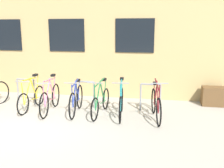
{
  "coord_description": "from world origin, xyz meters",
  "views": [
    {
      "loc": [
        3.28,
        -5.38,
        2.39
      ],
      "look_at": [
        1.93,
        1.6,
        0.84
      ],
      "focal_mm": 40.5,
      "sensor_mm": 36.0,
      "label": 1
    }
  ],
  "objects_px": {
    "bicycle_blue": "(76,100)",
    "bicycle_green": "(101,101)",
    "bicycle_yellow": "(32,97)",
    "bicycle_pink": "(50,98)",
    "bicycle_maroon": "(156,104)",
    "bicycle_teal": "(121,102)",
    "planter_box": "(213,96)"
  },
  "relations": [
    {
      "from": "bicycle_yellow",
      "to": "bicycle_green",
      "type": "xyz_separation_m",
      "value": [
        2.15,
        -0.03,
        0.0
      ]
    },
    {
      "from": "bicycle_blue",
      "to": "bicycle_green",
      "type": "distance_m",
      "value": 0.72
    },
    {
      "from": "bicycle_maroon",
      "to": "bicycle_green",
      "type": "xyz_separation_m",
      "value": [
        -1.56,
        0.09,
        -0.03
      ]
    },
    {
      "from": "bicycle_green",
      "to": "bicycle_pink",
      "type": "distance_m",
      "value": 1.51
    },
    {
      "from": "bicycle_yellow",
      "to": "planter_box",
      "type": "height_order",
      "value": "bicycle_yellow"
    },
    {
      "from": "bicycle_teal",
      "to": "planter_box",
      "type": "xyz_separation_m",
      "value": [
        2.73,
        1.55,
        -0.09
      ]
    },
    {
      "from": "bicycle_blue",
      "to": "bicycle_green",
      "type": "xyz_separation_m",
      "value": [
        0.72,
        0.03,
        -0.02
      ]
    },
    {
      "from": "bicycle_maroon",
      "to": "planter_box",
      "type": "bearing_deg",
      "value": 41.61
    },
    {
      "from": "bicycle_blue",
      "to": "bicycle_teal",
      "type": "xyz_separation_m",
      "value": [
        1.32,
        -0.03,
        0.0
      ]
    },
    {
      "from": "bicycle_blue",
      "to": "bicycle_pink",
      "type": "distance_m",
      "value": 0.79
    },
    {
      "from": "bicycle_yellow",
      "to": "planter_box",
      "type": "distance_m",
      "value": 5.67
    },
    {
      "from": "bicycle_yellow",
      "to": "bicycle_blue",
      "type": "distance_m",
      "value": 1.44
    },
    {
      "from": "planter_box",
      "to": "bicycle_yellow",
      "type": "bearing_deg",
      "value": -165.1
    },
    {
      "from": "bicycle_yellow",
      "to": "bicycle_maroon",
      "type": "height_order",
      "value": "bicycle_maroon"
    },
    {
      "from": "bicycle_blue",
      "to": "bicycle_pink",
      "type": "xyz_separation_m",
      "value": [
        -0.79,
        -0.03,
        0.01
      ]
    },
    {
      "from": "bicycle_teal",
      "to": "bicycle_pink",
      "type": "distance_m",
      "value": 2.11
    },
    {
      "from": "bicycle_yellow",
      "to": "bicycle_pink",
      "type": "distance_m",
      "value": 0.65
    },
    {
      "from": "bicycle_blue",
      "to": "bicycle_yellow",
      "type": "bearing_deg",
      "value": 177.55
    },
    {
      "from": "bicycle_pink",
      "to": "planter_box",
      "type": "distance_m",
      "value": 5.08
    },
    {
      "from": "bicycle_teal",
      "to": "planter_box",
      "type": "distance_m",
      "value": 3.14
    },
    {
      "from": "bicycle_maroon",
      "to": "planter_box",
      "type": "xyz_separation_m",
      "value": [
        1.77,
        1.57,
        -0.1
      ]
    },
    {
      "from": "bicycle_blue",
      "to": "bicycle_pink",
      "type": "bearing_deg",
      "value": -177.99
    },
    {
      "from": "bicycle_teal",
      "to": "planter_box",
      "type": "height_order",
      "value": "bicycle_teal"
    },
    {
      "from": "bicycle_blue",
      "to": "bicycle_maroon",
      "type": "height_order",
      "value": "bicycle_maroon"
    },
    {
      "from": "bicycle_green",
      "to": "bicycle_pink",
      "type": "xyz_separation_m",
      "value": [
        -1.51,
        -0.06,
        0.03
      ]
    },
    {
      "from": "bicycle_blue",
      "to": "planter_box",
      "type": "height_order",
      "value": "bicycle_blue"
    },
    {
      "from": "bicycle_teal",
      "to": "bicycle_maroon",
      "type": "height_order",
      "value": "bicycle_maroon"
    },
    {
      "from": "bicycle_yellow",
      "to": "bicycle_green",
      "type": "bearing_deg",
      "value": -0.75
    },
    {
      "from": "bicycle_maroon",
      "to": "bicycle_pink",
      "type": "bearing_deg",
      "value": 179.54
    },
    {
      "from": "bicycle_blue",
      "to": "bicycle_green",
      "type": "height_order",
      "value": "bicycle_green"
    },
    {
      "from": "bicycle_pink",
      "to": "bicycle_blue",
      "type": "bearing_deg",
      "value": 2.01
    },
    {
      "from": "bicycle_maroon",
      "to": "bicycle_green",
      "type": "height_order",
      "value": "bicycle_maroon"
    }
  ]
}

